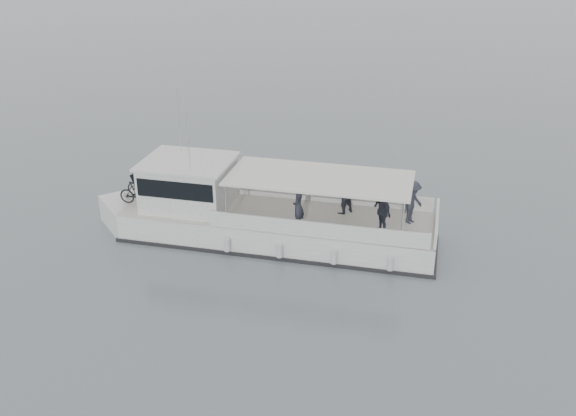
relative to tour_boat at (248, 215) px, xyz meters
The scene contains 2 objects.
ground 3.79m from the tour_boat, 157.46° to the left, with size 1400.00×1400.00×0.00m, color #505A5E.
tour_boat is the anchor object (origin of this frame).
Camera 1 is at (18.39, -20.64, 12.53)m, focal length 40.00 mm.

